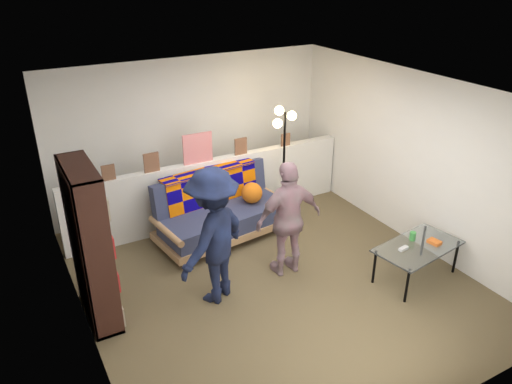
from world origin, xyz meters
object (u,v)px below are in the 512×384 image
bookshelf (91,250)px  person_left (213,236)px  person_right (289,219)px  floor_lamp (283,140)px  coffee_table (418,248)px  futon_sofa (222,211)px

bookshelf → person_left: 1.34m
person_right → floor_lamp: bearing=-116.4°
coffee_table → floor_lamp: 2.52m
futon_sofa → floor_lamp: 1.40m
person_left → person_right: person_left is taller
futon_sofa → person_left: 1.54m
coffee_table → bookshelf: bearing=161.9°
floor_lamp → person_right: bearing=-118.8°
futon_sofa → person_right: 1.34m
futon_sofa → person_left: (-0.71, -1.29, 0.44)m
bookshelf → coffee_table: size_ratio=1.53×
bookshelf → floor_lamp: 3.33m
floor_lamp → person_left: floor_lamp is taller
futon_sofa → floor_lamp: floor_lamp is taller
bookshelf → floor_lamp: (3.12, 1.11, 0.38)m
person_right → bookshelf: bearing=-4.7°
futon_sofa → floor_lamp: (1.11, 0.16, 0.85)m
bookshelf → floor_lamp: size_ratio=1.05×
person_left → coffee_table: bearing=129.5°
floor_lamp → person_right: (-0.77, -1.40, -0.48)m
floor_lamp → person_left: size_ratio=1.05×
coffee_table → futon_sofa: bearing=127.9°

